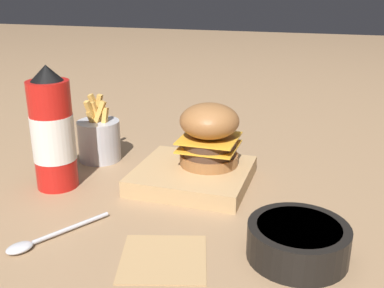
{
  "coord_description": "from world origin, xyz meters",
  "views": [
    {
      "loc": [
        0.75,
        0.24,
        0.37
      ],
      "look_at": [
        -0.02,
        -0.0,
        0.08
      ],
      "focal_mm": 42.0,
      "sensor_mm": 36.0,
      "label": 1
    }
  ],
  "objects_px": {
    "serving_board": "(192,175)",
    "burger": "(209,134)",
    "fries_basket": "(99,139)",
    "spoon": "(38,241)",
    "ketchup_bottle": "(53,133)",
    "side_bowl": "(298,241)"
  },
  "relations": [
    {
      "from": "ketchup_bottle",
      "to": "serving_board",
      "type": "bearing_deg",
      "value": 110.37
    },
    {
      "from": "ketchup_bottle",
      "to": "spoon",
      "type": "relative_size",
      "value": 1.49
    },
    {
      "from": "serving_board",
      "to": "side_bowl",
      "type": "distance_m",
      "value": 0.3
    },
    {
      "from": "spoon",
      "to": "ketchup_bottle",
      "type": "bearing_deg",
      "value": -125.4
    },
    {
      "from": "fries_basket",
      "to": "spoon",
      "type": "relative_size",
      "value": 0.93
    },
    {
      "from": "ketchup_bottle",
      "to": "fries_basket",
      "type": "xyz_separation_m",
      "value": [
        -0.15,
        0.01,
        -0.06
      ]
    },
    {
      "from": "serving_board",
      "to": "fries_basket",
      "type": "relative_size",
      "value": 1.48
    },
    {
      "from": "serving_board",
      "to": "burger",
      "type": "bearing_deg",
      "value": 140.75
    },
    {
      "from": "burger",
      "to": "side_bowl",
      "type": "distance_m",
      "value": 0.31
    },
    {
      "from": "burger",
      "to": "ketchup_bottle",
      "type": "bearing_deg",
      "value": -65.69
    },
    {
      "from": "ketchup_bottle",
      "to": "spoon",
      "type": "height_order",
      "value": "ketchup_bottle"
    },
    {
      "from": "fries_basket",
      "to": "side_bowl",
      "type": "distance_m",
      "value": 0.52
    },
    {
      "from": "fries_basket",
      "to": "spoon",
      "type": "bearing_deg",
      "value": 13.1
    },
    {
      "from": "burger",
      "to": "serving_board",
      "type": "bearing_deg",
      "value": -39.25
    },
    {
      "from": "serving_board",
      "to": "burger",
      "type": "xyz_separation_m",
      "value": [
        -0.03,
        0.03,
        0.08
      ]
    },
    {
      "from": "spoon",
      "to": "burger",
      "type": "bearing_deg",
      "value": 179.23
    },
    {
      "from": "ketchup_bottle",
      "to": "spoon",
      "type": "xyz_separation_m",
      "value": [
        0.19,
        0.09,
        -0.1
      ]
    },
    {
      "from": "side_bowl",
      "to": "spoon",
      "type": "distance_m",
      "value": 0.39
    },
    {
      "from": "serving_board",
      "to": "ketchup_bottle",
      "type": "bearing_deg",
      "value": -69.63
    },
    {
      "from": "serving_board",
      "to": "burger",
      "type": "height_order",
      "value": "burger"
    },
    {
      "from": "ketchup_bottle",
      "to": "side_bowl",
      "type": "bearing_deg",
      "value": 77.15
    },
    {
      "from": "fries_basket",
      "to": "side_bowl",
      "type": "xyz_separation_m",
      "value": [
        0.26,
        0.46,
        -0.02
      ]
    }
  ]
}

